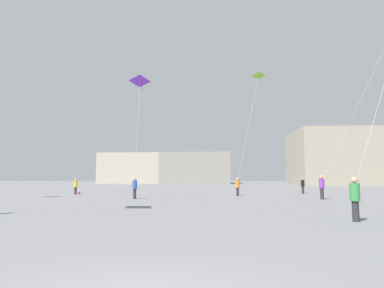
% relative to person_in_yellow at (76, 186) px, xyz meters
% --- Properties ---
extents(person_in_yellow, '(0.34, 0.34, 1.58)m').
position_rel_person_in_yellow_xyz_m(person_in_yellow, '(0.00, 0.00, 0.00)').
color(person_in_yellow, '#2D2D33').
rests_on(person_in_yellow, ground_plane).
extents(person_in_blue, '(0.37, 0.37, 1.70)m').
position_rel_person_in_yellow_xyz_m(person_in_blue, '(7.29, -6.61, 0.07)').
color(person_in_blue, '#2D2D33').
rests_on(person_in_blue, ground_plane).
extents(person_in_black, '(0.36, 0.36, 1.66)m').
position_rel_person_in_yellow_xyz_m(person_in_black, '(23.06, 2.09, 0.04)').
color(person_in_black, '#2D2D33').
rests_on(person_in_black, ground_plane).
extents(person_in_green, '(0.38, 0.38, 1.73)m').
position_rel_person_in_yellow_xyz_m(person_in_green, '(18.61, -20.01, 0.08)').
color(person_in_green, '#2D2D33').
rests_on(person_in_green, ground_plane).
extents(person_in_purple, '(0.41, 0.41, 1.86)m').
position_rel_person_in_yellow_xyz_m(person_in_purple, '(21.91, -6.85, 0.16)').
color(person_in_purple, '#2D2D33').
rests_on(person_in_purple, ground_plane).
extents(person_in_orange, '(0.36, 0.36, 1.66)m').
position_rel_person_in_yellow_xyz_m(person_in_orange, '(15.86, -2.37, 0.04)').
color(person_in_orange, '#2D2D33').
rests_on(person_in_orange, ground_plane).
extents(kite_violet_delta, '(1.51, 2.77, 9.28)m').
position_rel_person_in_yellow_xyz_m(kite_violet_delta, '(7.13, -4.36, 9.23)').
color(kite_violet_delta, purple).
extents(kite_lime_delta, '(3.17, 3.37, 11.09)m').
position_rel_person_in_yellow_xyz_m(kite_lime_delta, '(18.41, 0.58, 10.96)').
color(kite_lime_delta, '#8CD12D').
extents(building_left_hall, '(18.36, 16.56, 8.39)m').
position_rel_person_in_yellow_xyz_m(building_left_hall, '(-7.16, 64.09, 3.33)').
color(building_left_hall, '#B2A893').
rests_on(building_left_hall, ground_plane).
extents(building_centre_hall, '(19.32, 16.06, 8.24)m').
position_rel_person_in_yellow_xyz_m(building_centre_hall, '(10.84, 60.30, 3.26)').
color(building_centre_hall, gray).
rests_on(building_centre_hall, ground_plane).
extents(building_right_hall, '(27.25, 17.96, 12.11)m').
position_rel_person_in_yellow_xyz_m(building_right_hall, '(46.84, 43.41, 5.19)').
color(building_right_hall, '#A39984').
rests_on(building_right_hall, ground_plane).
extents(handbag_beside_flyer, '(0.19, 0.34, 0.24)m').
position_rel_person_in_yellow_xyz_m(handbag_beside_flyer, '(0.35, 0.10, -0.74)').
color(handbag_beside_flyer, maroon).
rests_on(handbag_beside_flyer, ground_plane).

